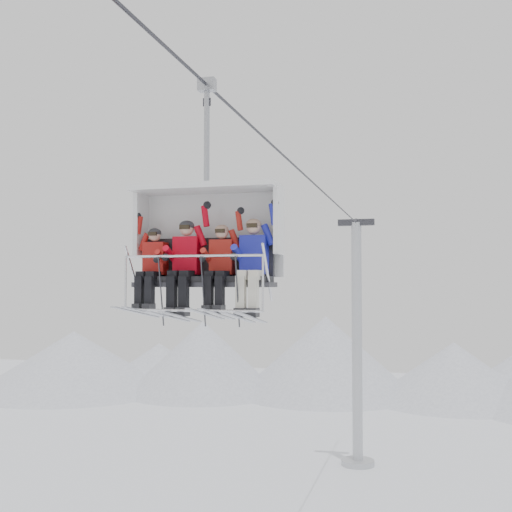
% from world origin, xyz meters
% --- Properties ---
extents(ridgeline, '(72.00, 21.00, 7.00)m').
position_xyz_m(ridgeline, '(-1.58, 42.05, 2.84)').
color(ridgeline, silver).
rests_on(ridgeline, ground).
extents(lift_tower_right, '(2.00, 1.80, 13.48)m').
position_xyz_m(lift_tower_right, '(0.00, 22.00, 5.78)').
color(lift_tower_right, '#ADAFB4').
rests_on(lift_tower_right, ground).
extents(haul_cable, '(0.06, 50.00, 0.06)m').
position_xyz_m(haul_cable, '(0.00, 0.00, 13.30)').
color(haul_cable, '#313137').
rests_on(haul_cable, lift_tower_left).
extents(chairlift_carrier, '(2.54, 1.17, 3.98)m').
position_xyz_m(chairlift_carrier, '(0.00, -3.22, 10.71)').
color(chairlift_carrier, black).
rests_on(chairlift_carrier, haul_cable).
extents(skier_far_left, '(0.38, 1.69, 1.54)m').
position_xyz_m(skier_far_left, '(-0.91, -3.53, 10.18)').
color(skier_far_left, '#B41B16').
rests_on(skier_far_left, chairlift_carrier).
extents(skier_center_left, '(0.44, 1.69, 1.72)m').
position_xyz_m(skier_center_left, '(-0.32, -3.52, 10.24)').
color(skier_center_left, red).
rests_on(skier_center_left, chairlift_carrier).
extents(skier_center_right, '(0.40, 1.69, 1.58)m').
position_xyz_m(skier_center_right, '(0.31, -3.53, 10.20)').
color(skier_center_right, '#AB1F16').
rests_on(skier_center_right, chairlift_carrier).
extents(skier_far_right, '(0.44, 1.69, 1.72)m').
position_xyz_m(skier_far_right, '(0.86, -3.52, 10.24)').
color(skier_far_right, '#1F24AD').
rests_on(skier_far_right, chairlift_carrier).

